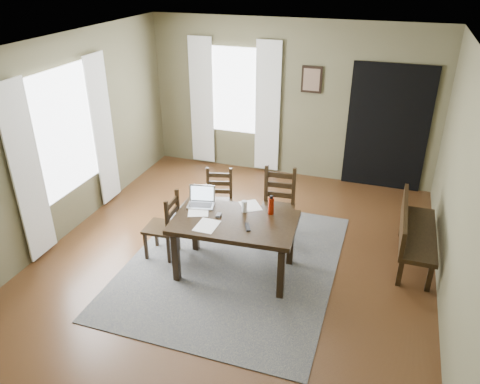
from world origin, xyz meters
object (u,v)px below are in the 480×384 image
(chair_end, at_px, (164,226))
(chair_back_right, at_px, (277,206))
(water_bottle, at_px, (271,206))
(chair_back_left, at_px, (219,201))
(dining_table, at_px, (235,227))
(laptop, at_px, (201,200))
(bench, at_px, (413,229))

(chair_end, distance_m, chair_back_right, 1.56)
(chair_end, bearing_deg, water_bottle, 96.87)
(chair_end, xyz_separation_m, chair_back_left, (0.41, 0.89, -0.01))
(dining_table, bearing_deg, laptop, 150.52)
(chair_back_right, xyz_separation_m, water_bottle, (0.07, -0.65, 0.36))
(laptop, height_order, water_bottle, water_bottle)
(laptop, bearing_deg, water_bottle, -9.92)
(chair_back_left, xyz_separation_m, bench, (2.64, 0.02, 0.03))
(chair_back_left, distance_m, chair_back_right, 0.87)
(bench, bearing_deg, chair_end, 106.65)
(laptop, bearing_deg, chair_end, -167.82)
(dining_table, bearing_deg, chair_back_right, 68.56)
(chair_end, height_order, chair_back_left, chair_end)
(bench, distance_m, laptop, 2.72)
(chair_back_right, relative_size, laptop, 2.71)
(chair_back_right, relative_size, water_bottle, 4.13)
(chair_end, relative_size, water_bottle, 3.65)
(chair_back_left, relative_size, chair_back_right, 0.86)
(dining_table, height_order, chair_back_right, chair_back_right)
(chair_back_right, bearing_deg, water_bottle, -88.18)
(dining_table, distance_m, water_bottle, 0.51)
(chair_back_left, bearing_deg, bench, -14.74)
(dining_table, relative_size, laptop, 4.06)
(chair_end, distance_m, bench, 3.19)
(dining_table, distance_m, bench, 2.29)
(chair_end, bearing_deg, chair_back_right, 121.52)
(dining_table, bearing_deg, chair_back_left, 117.21)
(chair_end, height_order, laptop, laptop)
(bench, bearing_deg, chair_back_left, 90.40)
(chair_back_left, bearing_deg, dining_table, -74.03)
(laptop, bearing_deg, dining_table, -37.70)
(chair_end, height_order, water_bottle, water_bottle)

